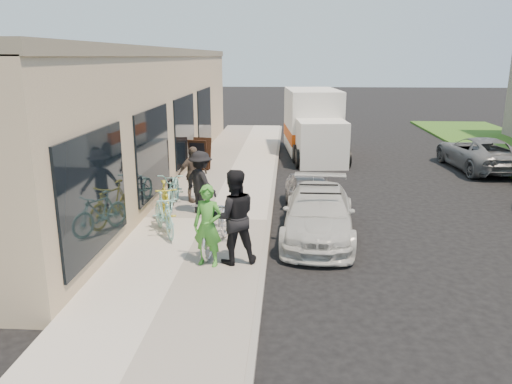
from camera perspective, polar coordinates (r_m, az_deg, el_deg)
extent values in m
plane|color=black|center=(9.35, 3.51, -9.95)|extent=(120.00, 120.00, 0.00)
cube|color=#B6AFA4|center=(12.27, -5.79, -3.36)|extent=(3.00, 34.00, 0.15)
cube|color=gray|center=(12.12, 1.47, -3.58)|extent=(0.12, 34.00, 0.13)
cube|color=#CAB48C|center=(17.39, -13.97, 8.29)|extent=(3.50, 20.00, 4.00)
cube|color=#7A715C|center=(17.27, -14.42, 15.21)|extent=(3.60, 20.00, 0.25)
cube|color=black|center=(9.45, -17.94, -0.07)|extent=(0.06, 3.00, 2.20)
cube|color=black|center=(13.15, -11.65, 4.53)|extent=(0.06, 3.00, 2.20)
cube|color=black|center=(16.99, -8.14, 7.07)|extent=(0.06, 3.00, 2.20)
cube|color=black|center=(20.89, -5.90, 8.65)|extent=(0.06, 3.00, 2.20)
cylinder|color=black|center=(12.82, -9.90, -0.56)|extent=(0.05, 0.05, 0.77)
cylinder|color=black|center=(13.30, -9.57, 0.04)|extent=(0.05, 0.05, 0.77)
cylinder|color=black|center=(12.96, -9.81, 1.38)|extent=(0.10, 0.51, 0.05)
cube|color=black|center=(17.25, -6.62, 4.20)|extent=(0.69, 0.37, 1.08)
cube|color=black|center=(17.61, -6.21, 4.44)|extent=(0.69, 0.37, 1.08)
cube|color=black|center=(17.20, -6.67, 4.36)|extent=(0.55, 0.26, 0.78)
imported|color=silver|center=(11.32, 7.17, -2.45)|extent=(1.82, 3.93, 1.11)
cylinder|color=black|center=(10.76, 7.39, -0.20)|extent=(0.88, 0.04, 0.04)
cylinder|color=black|center=(11.47, 7.18, 0.78)|extent=(0.88, 0.04, 0.04)
imported|color=gray|center=(13.14, 6.17, -0.18)|extent=(1.44, 3.02, 1.00)
cube|color=silver|center=(18.80, 7.49, 5.52)|extent=(1.93, 1.93, 1.68)
cube|color=black|center=(18.74, 7.52, 6.59)|extent=(1.63, 0.21, 0.79)
cube|color=silver|center=(21.31, 6.42, 8.14)|extent=(2.38, 3.89, 2.56)
cube|color=#C5440B|center=(21.39, 6.37, 6.61)|extent=(2.40, 3.91, 0.49)
cylinder|color=black|center=(18.33, 4.92, 3.81)|extent=(0.29, 0.72, 0.71)
cylinder|color=black|center=(18.62, 10.34, 3.79)|extent=(0.29, 0.72, 0.71)
cylinder|color=black|center=(19.28, 4.59, 4.38)|extent=(0.29, 0.72, 0.71)
cylinder|color=black|center=(19.55, 9.76, 4.36)|extent=(0.29, 0.72, 0.71)
cylinder|color=black|center=(22.57, 3.67, 5.99)|extent=(0.29, 0.72, 0.71)
cylinder|color=black|center=(22.80, 8.12, 5.97)|extent=(0.29, 0.72, 0.71)
imported|color=#5D5F62|center=(19.76, 24.16, 4.06)|extent=(2.28, 4.40, 1.19)
imported|color=silver|center=(10.21, -4.40, -3.54)|extent=(0.95, 2.14, 1.09)
imported|color=#409431|center=(9.34, -5.52, -3.87)|extent=(0.64, 0.49, 1.55)
imported|color=black|center=(9.39, -2.57, -2.85)|extent=(1.04, 0.90, 1.82)
imported|color=#8BCFC6|center=(11.20, -10.50, -2.46)|extent=(1.12, 1.57, 0.93)
imported|color=#8BCFC6|center=(13.20, -9.38, 0.37)|extent=(0.80, 1.88, 0.96)
imported|color=gold|center=(11.75, -10.29, -1.41)|extent=(1.00, 1.75, 1.01)
imported|color=black|center=(12.49, -6.32, 1.10)|extent=(1.16, 1.11, 1.58)
imported|color=brown|center=(13.55, -7.24, 2.03)|extent=(0.90, 0.87, 1.51)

